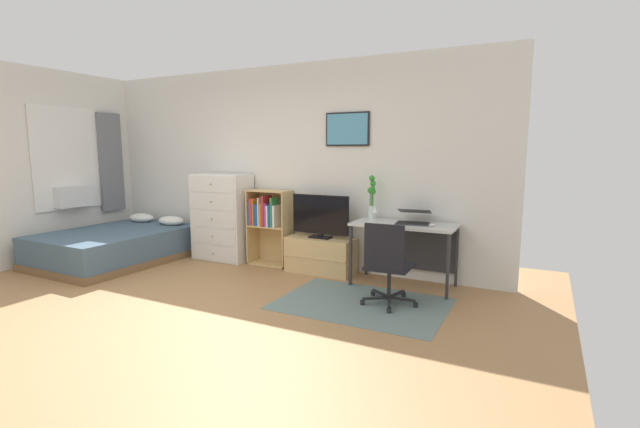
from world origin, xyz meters
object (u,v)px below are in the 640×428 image
(bookshelf, at_px, (268,221))
(bamboo_vase, at_px, (372,198))
(dresser, at_px, (222,217))
(computer_mouse, at_px, (432,225))
(desk, at_px, (406,234))
(television, at_px, (320,217))
(tv_stand, at_px, (321,255))
(office_chair, at_px, (387,262))
(bed, at_px, (117,245))
(laptop, at_px, (414,218))
(wine_glass, at_px, (375,210))

(bookshelf, relative_size, bamboo_vase, 1.95)
(dresser, xyz_separation_m, computer_mouse, (3.03, -0.14, 0.14))
(desk, bearing_deg, television, -179.34)
(tv_stand, xyz_separation_m, television, (0.00, -0.02, 0.50))
(tv_stand, distance_m, computer_mouse, 1.55)
(office_chair, relative_size, bamboo_vase, 1.62)
(computer_mouse, bearing_deg, bed, -171.51)
(bookshelf, height_order, tv_stand, bookshelf)
(television, distance_m, computer_mouse, 1.45)
(television, height_order, bamboo_vase, bamboo_vase)
(laptop, bearing_deg, computer_mouse, -36.57)
(computer_mouse, bearing_deg, bookshelf, 175.00)
(bookshelf, height_order, bamboo_vase, bamboo_vase)
(television, xyz_separation_m, computer_mouse, (1.45, -0.13, 0.02))
(bookshelf, distance_m, laptop, 2.05)
(dresser, distance_m, laptop, 2.79)
(desk, xyz_separation_m, bamboo_vase, (-0.46, 0.08, 0.40))
(bed, distance_m, tv_stand, 2.97)
(bamboo_vase, bearing_deg, wine_glass, -59.62)
(television, bearing_deg, computer_mouse, -5.21)
(desk, height_order, wine_glass, wine_glass)
(bookshelf, distance_m, tv_stand, 0.93)
(bed, bearing_deg, dresser, 32.14)
(tv_stand, distance_m, television, 0.50)
(computer_mouse, height_order, bamboo_vase, bamboo_vase)
(bamboo_vase, height_order, wine_glass, bamboo_vase)
(bookshelf, xyz_separation_m, office_chair, (2.00, -0.87, -0.15))
(computer_mouse, height_order, wine_glass, wine_glass)
(office_chair, height_order, wine_glass, wine_glass)
(bed, height_order, tv_stand, bed)
(dresser, bearing_deg, television, -0.26)
(computer_mouse, xyz_separation_m, wine_glass, (-0.68, 0.04, 0.12))
(desk, relative_size, office_chair, 1.36)
(laptop, bearing_deg, bookshelf, 171.78)
(bookshelf, height_order, computer_mouse, bookshelf)
(office_chair, bearing_deg, bed, 178.12)
(tv_stand, bearing_deg, dresser, -179.46)
(bed, relative_size, desk, 1.72)
(bed, distance_m, computer_mouse, 4.38)
(office_chair, distance_m, laptop, 0.89)
(bamboo_vase, xyz_separation_m, wine_glass, (0.11, -0.18, -0.12))
(bed, distance_m, office_chair, 4.03)
(computer_mouse, bearing_deg, dresser, 177.38)
(laptop, relative_size, wine_glass, 2.40)
(dresser, bearing_deg, office_chair, -16.48)
(bookshelf, distance_m, wine_glass, 1.64)
(desk, distance_m, bamboo_vase, 0.61)
(television, bearing_deg, tv_stand, 90.00)
(desk, relative_size, wine_glass, 6.49)
(tv_stand, distance_m, bamboo_vase, 1.02)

